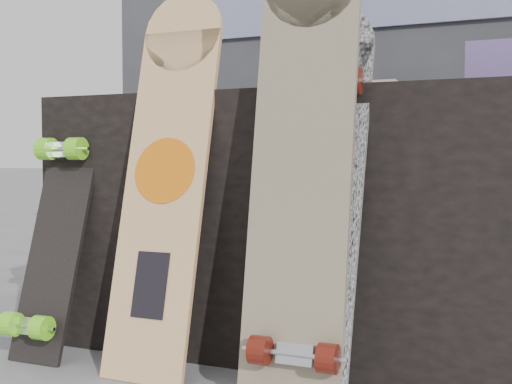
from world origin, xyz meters
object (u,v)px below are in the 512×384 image
at_px(longboard_geisha, 167,166).
at_px(skateboard_dark, 57,221).
at_px(longboard_cascadia, 316,187).
at_px(vendor_table, 308,222).
at_px(longboard_celtic, 302,146).

relative_size(longboard_geisha, skateboard_dark, 1.37).
bearing_deg(longboard_cascadia, vendor_table, 110.65).
bearing_deg(skateboard_dark, longboard_celtic, -3.75).
distance_m(longboard_geisha, skateboard_dark, 0.42).
distance_m(longboard_celtic, longboard_cascadia, 0.12).
bearing_deg(longboard_celtic, longboard_geisha, 171.10).
relative_size(vendor_table, longboard_geisha, 1.45).
bearing_deg(vendor_table, longboard_celtic, -74.17).
bearing_deg(skateboard_dark, longboard_geisha, 2.08).
relative_size(vendor_table, longboard_cascadia, 1.56).
relative_size(longboard_celtic, skateboard_dark, 1.48).
height_order(vendor_table, longboard_celtic, longboard_celtic).
xyz_separation_m(longboard_celtic, longboard_cascadia, (0.02, 0.04, -0.10)).
height_order(vendor_table, longboard_cascadia, longboard_cascadia).
bearing_deg(skateboard_dark, vendor_table, 27.84).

